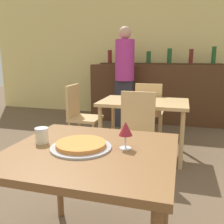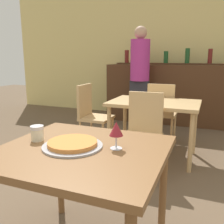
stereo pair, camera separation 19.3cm
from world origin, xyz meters
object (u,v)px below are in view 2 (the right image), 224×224
Objects in this scene: chair_far_side_back at (162,110)px; wine_glass at (116,130)px; pizza_tray at (72,145)px; person_standing at (140,74)px; chair_far_side_front at (143,129)px; chair_far_side_left at (91,112)px; cheese_shaker at (37,133)px.

wine_glass is (0.16, -2.30, 0.35)m from chair_far_side_back.
pizza_tray is 3.20m from person_standing.
chair_far_side_back is at bearing 90.00° from chair_far_side_front.
wine_glass is at bearing -149.61° from chair_far_side_left.
chair_far_side_left reaches higher than pizza_tray.
wine_glass reaches higher than pizza_tray.
wine_glass is at bearing 16.65° from pizza_tray.
chair_far_side_back is 2.39m from pizza_tray.
chair_far_side_front is 0.50× the size of person_standing.
wine_glass is (1.04, -1.77, 0.35)m from chair_far_side_left.
chair_far_side_front is 1.03m from chair_far_side_left.
wine_glass is (0.72, -3.08, -0.11)m from person_standing.
chair_far_side_front is 1.00× the size of chair_far_side_back.
cheese_shaker is 3.14m from person_standing.
person_standing reaches higher than chair_far_side_left.
person_standing is at bearing 106.77° from chair_far_side_front.
chair_far_side_front is at bearing 74.78° from cheese_shaker.
wine_glass is at bearing -76.93° from person_standing.
chair_far_side_back is 0.50× the size of person_standing.
person_standing reaches higher than wine_glass.
chair_far_side_front is 5.67× the size of wine_glass.
pizza_tray is (-0.09, -1.32, 0.25)m from chair_far_side_front.
chair_far_side_back is at bearing 94.01° from wine_glass.
chair_far_side_front is 1.06m from chair_far_side_back.
chair_far_side_left reaches higher than cheese_shaker.
chair_far_side_back is at bearing 81.50° from cheese_shaker.
chair_far_side_left is 1.92m from cheese_shaker.
chair_far_side_back is 2.33m from wine_glass.
chair_far_side_front is 1.37m from cheese_shaker.
chair_far_side_back is 5.67× the size of wine_glass.
cheese_shaker is at bearing -105.22° from chair_far_side_front.
wine_glass is at bearing -82.60° from chair_far_side_front.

